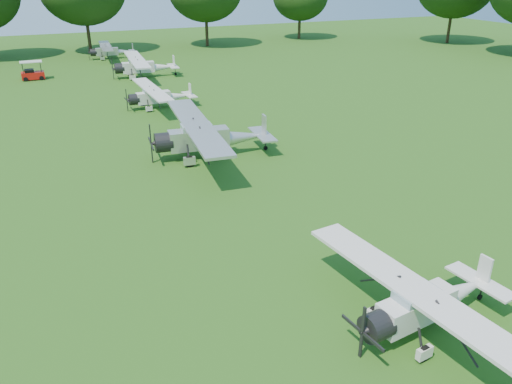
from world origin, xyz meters
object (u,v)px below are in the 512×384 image
aircraft_4 (208,135)px  aircraft_7 (110,50)px  aircraft_5 (158,95)px  aircraft_3 (426,300)px  golf_cart (32,74)px  aircraft_6 (143,65)px

aircraft_4 → aircraft_7: size_ratio=1.32×
aircraft_5 → aircraft_7: (-0.23, 25.73, 0.01)m
aircraft_3 → golf_cart: (-11.22, 46.84, -0.46)m
aircraft_5 → golf_cart: (-9.54, 16.00, -0.43)m
aircraft_6 → aircraft_7: bearing=100.1°
aircraft_3 → golf_cart: size_ratio=4.23×
golf_cart → aircraft_4: bearing=-71.9°
aircraft_3 → aircraft_6: 43.63m
aircraft_3 → aircraft_4: aircraft_4 is taller
aircraft_4 → aircraft_5: 12.73m
aircraft_3 → aircraft_7: size_ratio=1.03×
aircraft_3 → aircraft_5: 30.88m
aircraft_4 → aircraft_6: bearing=92.4°
aircraft_5 → aircraft_6: bearing=82.0°
aircraft_4 → aircraft_7: (-0.42, 38.46, -0.34)m
aircraft_5 → aircraft_6: aircraft_6 is taller
aircraft_7 → golf_cart: (-9.31, -9.74, -0.43)m
golf_cart → aircraft_7: bearing=45.6°
aircraft_3 → golf_cart: bearing=95.8°
aircraft_5 → golf_cart: size_ratio=4.10×
aircraft_3 → aircraft_7: aircraft_3 is taller
aircraft_3 → aircraft_6: aircraft_6 is taller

